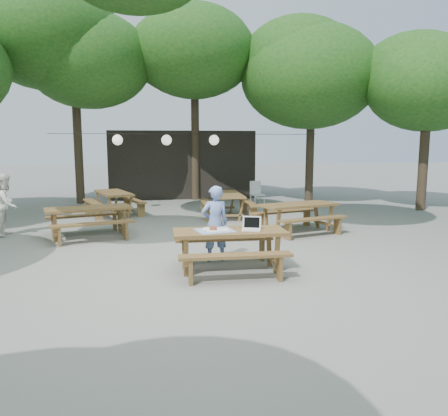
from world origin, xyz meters
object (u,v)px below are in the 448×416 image
Objects in this scene: main_picnic_table at (230,250)px; picnic_table_nw at (89,222)px; second_person at (6,205)px; woman at (215,224)px; plastic_chair at (257,199)px.

picnic_table_nw is at bearing 131.91° from main_picnic_table.
second_person reaches higher than main_picnic_table.
main_picnic_table is at bearing -129.27° from second_person.
picnic_table_nw is (-2.96, 3.30, 0.00)m from main_picnic_table.
plastic_chair is at bearing -118.97° from woman.
plastic_chair is (5.30, 4.86, -0.13)m from picnic_table_nw.
main_picnic_table is 2.22× the size of plastic_chair.
second_person is (-5.04, 3.88, 0.39)m from main_picnic_table.
picnic_table_nw is 3.81m from woman.
picnic_table_nw is 1.47× the size of second_person.
woman is at bearing 103.47° from main_picnic_table.
plastic_chair is at bearing -61.59° from second_person.
plastic_chair is (7.38, 4.27, -0.52)m from second_person.
picnic_table_nw is at bearing -107.32° from second_person.
main_picnic_table is at bearing -65.31° from picnic_table_nw.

